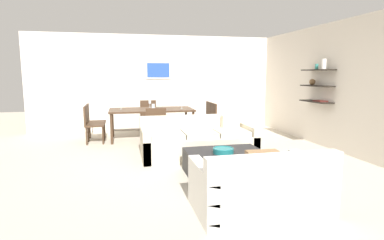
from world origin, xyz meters
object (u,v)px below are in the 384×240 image
(dining_table, at_px, (152,111))
(decorative_bowl, at_px, (223,150))
(dining_chair_right_far, at_px, (205,116))
(dining_chair_right_near, at_px, (209,118))
(dining_chair_foot, at_px, (156,124))
(loveseat_white, at_px, (260,187))
(wine_glass_left_far, at_px, (121,105))
(wine_glass_head, at_px, (150,102))
(coffee_table, at_px, (226,164))
(sofa_beige, at_px, (198,142))
(dining_chair_head, at_px, (149,114))
(wine_glass_foot, at_px, (153,106))
(dining_chair_left_near, at_px, (91,122))
(wine_glass_right_near, at_px, (182,104))
(dining_chair_left_far, at_px, (93,119))

(dining_table, bearing_deg, decorative_bowl, -75.62)
(decorative_bowl, bearing_deg, dining_chair_right_far, 79.75)
(dining_chair_right_near, height_order, dining_chair_foot, same)
(loveseat_white, relative_size, wine_glass_left_far, 10.23)
(wine_glass_head, bearing_deg, dining_chair_foot, -90.00)
(loveseat_white, xyz_separation_m, coffee_table, (0.04, 1.33, -0.10))
(loveseat_white, height_order, wine_glass_left_far, wine_glass_left_far)
(sofa_beige, height_order, wine_glass_head, wine_glass_head)
(coffee_table, relative_size, dining_chair_head, 1.41)
(dining_table, bearing_deg, dining_chair_right_far, 8.90)
(dining_chair_right_far, bearing_deg, dining_chair_right_near, -90.00)
(wine_glass_foot, height_order, wine_glass_head, wine_glass_head)
(dining_chair_left_near, xyz_separation_m, wine_glass_foot, (1.43, -0.21, 0.36))
(loveseat_white, height_order, coffee_table, loveseat_white)
(loveseat_white, relative_size, wine_glass_foot, 9.13)
(coffee_table, xyz_separation_m, dining_table, (-0.88, 3.15, 0.50))
(decorative_bowl, bearing_deg, dining_chair_head, 101.28)
(dining_chair_head, bearing_deg, dining_chair_right_far, -25.44)
(coffee_table, bearing_deg, wine_glass_head, 103.81)
(dining_chair_right_near, xyz_separation_m, dining_chair_foot, (-1.43, -0.68, 0.00))
(dining_chair_left_near, distance_m, wine_glass_right_near, 2.20)
(loveseat_white, distance_m, dining_table, 4.57)
(wine_glass_left_far, bearing_deg, decorative_bowl, -64.80)
(dining_chair_right_far, bearing_deg, coffee_table, -99.24)
(dining_chair_head, xyz_separation_m, dining_chair_left_far, (-1.43, -0.68, 0.00))
(coffee_table, relative_size, dining_chair_left_near, 1.41)
(loveseat_white, xyz_separation_m, dining_chair_foot, (-0.84, 3.57, 0.21))
(decorative_bowl, distance_m, dining_chair_left_near, 3.71)
(dining_chair_left_near, bearing_deg, dining_chair_foot, -25.44)
(dining_chair_left_far, bearing_deg, dining_chair_left_near, -90.00)
(dining_chair_left_near, height_order, wine_glass_left_far, wine_glass_left_far)
(dining_chair_left_far, relative_size, dining_chair_foot, 1.00)
(dining_chair_left_near, relative_size, wine_glass_head, 4.66)
(loveseat_white, relative_size, dining_table, 0.75)
(dining_table, height_order, dining_chair_left_far, dining_chair_left_far)
(dining_chair_left_near, relative_size, wine_glass_left_far, 5.89)
(loveseat_white, xyz_separation_m, dining_table, (-0.84, 4.48, 0.40))
(dining_chair_right_near, height_order, dining_chair_left_near, same)
(dining_chair_right_far, relative_size, wine_glass_head, 4.66)
(wine_glass_right_near, bearing_deg, decorative_bowl, -88.58)
(sofa_beige, distance_m, wine_glass_head, 2.52)
(sofa_beige, bearing_deg, coffee_table, -83.09)
(dining_chair_left_near, xyz_separation_m, wine_glass_left_far, (0.69, 0.35, 0.35))
(dining_chair_head, xyz_separation_m, wine_glass_right_near, (0.74, -1.03, 0.37))
(dining_chair_right_far, relative_size, wine_glass_foot, 5.26)
(dining_chair_right_near, height_order, wine_glass_right_near, wine_glass_right_near)
(dining_chair_right_near, height_order, wine_glass_left_far, wine_glass_left_far)
(dining_chair_right_near, height_order, dining_chair_head, same)
(dining_table, distance_m, wine_glass_head, 0.48)
(sofa_beige, bearing_deg, dining_chair_left_near, 142.17)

